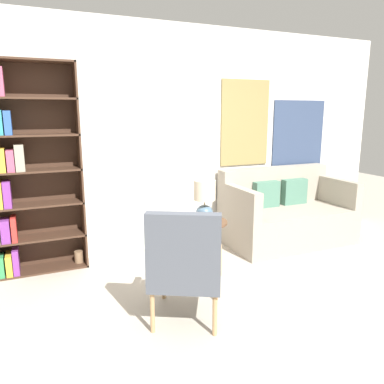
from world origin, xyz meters
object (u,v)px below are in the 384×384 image
object	(u,v)px
bookshelf	(14,173)
couch	(285,215)
table_lamp	(205,197)
armchair	(185,262)
side_table	(204,226)

from	to	relation	value
bookshelf	couch	bearing A→B (deg)	-4.86
bookshelf	couch	size ratio (longest dim) A/B	1.34
table_lamp	bookshelf	bearing A→B (deg)	165.33
bookshelf	table_lamp	size ratio (longest dim) A/B	4.90
bookshelf	armchair	world-z (taller)	bookshelf
table_lamp	side_table	bearing A→B (deg)	-115.01
bookshelf	side_table	distance (m)	2.05
armchair	table_lamp	distance (m)	1.32
armchair	couch	world-z (taller)	armchair
bookshelf	side_table	size ratio (longest dim) A/B	4.30
couch	bookshelf	bearing A→B (deg)	175.14
armchair	table_lamp	xyz separation A→B (m)	(0.69, 1.10, 0.23)
side_table	table_lamp	size ratio (longest dim) A/B	1.14
couch	armchair	bearing A→B (deg)	-146.02
armchair	table_lamp	world-z (taller)	armchair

